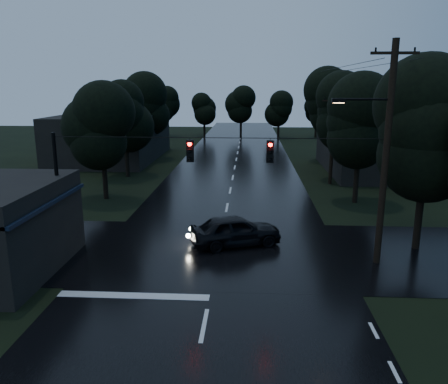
# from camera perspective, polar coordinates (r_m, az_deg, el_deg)

# --- Properties ---
(main_road) EXTENTS (12.00, 120.00, 0.02)m
(main_road) POSITION_cam_1_polar(r_m,az_deg,el_deg) (39.34, 1.15, 1.87)
(main_road) COLOR black
(main_road) RESTS_ON ground
(cross_street) EXTENTS (60.00, 9.00, 0.02)m
(cross_street) POSITION_cam_1_polar(r_m,az_deg,el_deg) (22.06, -0.72, -7.74)
(cross_street) COLOR black
(cross_street) RESTS_ON ground
(building_far_right) EXTENTS (10.00, 14.00, 4.40)m
(building_far_right) POSITION_cam_1_polar(r_m,az_deg,el_deg) (44.67, 19.72, 5.36)
(building_far_right) COLOR black
(building_far_right) RESTS_ON ground
(building_far_left) EXTENTS (10.00, 16.00, 5.00)m
(building_far_left) POSITION_cam_1_polar(r_m,az_deg,el_deg) (51.19, -14.35, 7.04)
(building_far_left) COLOR black
(building_far_left) RESTS_ON ground
(utility_pole_main) EXTENTS (3.50, 0.30, 10.00)m
(utility_pole_main) POSITION_cam_1_polar(r_m,az_deg,el_deg) (20.55, 20.18, 5.02)
(utility_pole_main) COLOR black
(utility_pole_main) RESTS_ON ground
(utility_pole_far) EXTENTS (2.00, 0.30, 7.50)m
(utility_pole_far) POSITION_cam_1_polar(r_m,az_deg,el_deg) (37.34, 13.98, 6.87)
(utility_pole_far) COLOR black
(utility_pole_far) RESTS_ON ground
(anchor_pole_left) EXTENTS (0.18, 0.18, 6.00)m
(anchor_pole_left) POSITION_cam_1_polar(r_m,az_deg,el_deg) (22.04, -20.78, -0.49)
(anchor_pole_left) COLOR black
(anchor_pole_left) RESTS_ON ground
(span_signals) EXTENTS (15.00, 0.37, 1.12)m
(span_signals) POSITION_cam_1_polar(r_m,az_deg,el_deg) (19.69, 0.65, 5.47)
(span_signals) COLOR black
(span_signals) RESTS_ON ground
(tree_corner_near) EXTENTS (4.48, 4.48, 9.44)m
(tree_corner_near) POSITION_cam_1_polar(r_m,az_deg,el_deg) (23.19, 25.12, 7.30)
(tree_corner_near) COLOR black
(tree_corner_near) RESTS_ON ground
(tree_left_a) EXTENTS (3.92, 3.92, 8.26)m
(tree_left_a) POSITION_cam_1_polar(r_m,az_deg,el_deg) (32.35, -15.70, 8.20)
(tree_left_a) COLOR black
(tree_left_a) RESTS_ON ground
(tree_left_b) EXTENTS (4.20, 4.20, 8.85)m
(tree_left_b) POSITION_cam_1_polar(r_m,az_deg,el_deg) (40.12, -12.85, 9.87)
(tree_left_b) COLOR black
(tree_left_b) RESTS_ON ground
(tree_left_c) EXTENTS (4.48, 4.48, 9.44)m
(tree_left_c) POSITION_cam_1_polar(r_m,az_deg,el_deg) (49.91, -10.35, 11.11)
(tree_left_c) COLOR black
(tree_left_c) RESTS_ON ground
(tree_right_a) EXTENTS (4.20, 4.20, 8.85)m
(tree_right_a) POSITION_cam_1_polar(r_m,az_deg,el_deg) (31.48, 17.39, 8.63)
(tree_right_a) COLOR black
(tree_right_a) RESTS_ON ground
(tree_right_b) EXTENTS (4.48, 4.48, 9.44)m
(tree_right_b) POSITION_cam_1_polar(r_m,az_deg,el_deg) (39.38, 15.53, 10.20)
(tree_right_b) COLOR black
(tree_right_b) RESTS_ON ground
(tree_right_c) EXTENTS (4.76, 4.76, 10.03)m
(tree_right_c) POSITION_cam_1_polar(r_m,az_deg,el_deg) (49.28, 13.85, 11.35)
(tree_right_c) COLOR black
(tree_right_c) RESTS_ON ground
(car) EXTENTS (5.06, 3.35, 1.60)m
(car) POSITION_cam_1_polar(r_m,az_deg,el_deg) (22.63, 1.51, -5.03)
(car) COLOR black
(car) RESTS_ON ground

